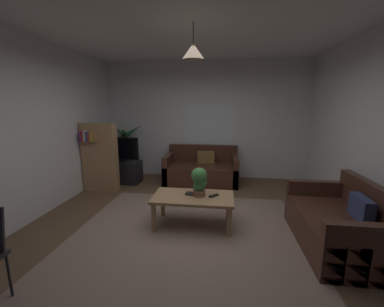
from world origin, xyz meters
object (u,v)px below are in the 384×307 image
(potted_plant_on_table, at_px, (200,181))
(remote_on_table_1, at_px, (214,196))
(couch_right_side, at_px, (340,226))
(bookshelf_corner, at_px, (100,157))
(couch_under_window, at_px, (202,171))
(coffee_table, at_px, (193,201))
(tv_stand, at_px, (121,172))
(remote_on_table_0, at_px, (198,194))
(pendant_lamp, at_px, (193,51))
(tv, at_px, (119,149))
(potted_palm_corner, at_px, (127,152))
(book_on_table_0, at_px, (191,194))

(potted_plant_on_table, bearing_deg, remote_on_table_1, -4.94)
(couch_right_side, bearing_deg, bookshelf_corner, -111.62)
(couch_right_side, xyz_separation_m, potted_plant_on_table, (-1.79, 0.34, 0.40))
(couch_under_window, relative_size, coffee_table, 1.41)
(tv_stand, bearing_deg, remote_on_table_0, -41.80)
(remote_on_table_1, height_order, pendant_lamp, pendant_lamp)
(couch_right_side, bearing_deg, potted_plant_on_table, -100.84)
(remote_on_table_1, bearing_deg, bookshelf_corner, 15.89)
(couch_right_side, distance_m, coffee_table, 1.91)
(couch_right_side, xyz_separation_m, tv, (-3.79, 2.12, 0.51))
(couch_right_side, xyz_separation_m, remote_on_table_1, (-1.58, 0.32, 0.20))
(potted_plant_on_table, xyz_separation_m, potted_palm_corner, (-2.07, 2.35, -0.08))
(book_on_table_0, height_order, remote_on_table_0, book_on_table_0)
(couch_under_window, xyz_separation_m, pendant_lamp, (0.07, -2.09, 2.16))
(potted_palm_corner, distance_m, bookshelf_corner, 1.13)
(coffee_table, relative_size, tv, 1.31)
(book_on_table_0, height_order, pendant_lamp, pendant_lamp)
(coffee_table, distance_m, tv_stand, 2.66)
(book_on_table_0, xyz_separation_m, remote_on_table_0, (0.11, 0.02, -0.00))
(remote_on_table_1, bearing_deg, tv_stand, 3.99)
(tv_stand, bearing_deg, bookshelf_corner, -108.05)
(remote_on_table_1, xyz_separation_m, tv_stand, (-2.21, 1.82, -0.22))
(remote_on_table_0, height_order, remote_on_table_1, same)
(couch_under_window, height_order, tv_stand, couch_under_window)
(remote_on_table_0, bearing_deg, couch_right_side, 110.42)
(couch_right_side, height_order, pendant_lamp, pendant_lamp)
(remote_on_table_1, relative_size, bookshelf_corner, 0.11)
(coffee_table, bearing_deg, remote_on_table_1, 4.40)
(couch_under_window, bearing_deg, bookshelf_corner, -157.99)
(coffee_table, xyz_separation_m, tv, (-1.91, 1.82, 0.39))
(tv, bearing_deg, tv_stand, 90.00)
(tv, bearing_deg, bookshelf_corner, -108.71)
(potted_palm_corner, relative_size, pendant_lamp, 2.86)
(book_on_table_0, bearing_deg, pendant_lamp, -53.83)
(bookshelf_corner, bearing_deg, remote_on_table_1, -27.59)
(remote_on_table_0, bearing_deg, potted_palm_corner, -106.41)
(potted_plant_on_table, xyz_separation_m, bookshelf_corner, (-2.19, 1.23, 0.04))
(coffee_table, distance_m, remote_on_table_1, 0.31)
(potted_palm_corner, bearing_deg, remote_on_table_0, -48.49)
(pendant_lamp, bearing_deg, coffee_table, 75.96)
(remote_on_table_0, bearing_deg, coffee_table, -13.09)
(couch_under_window, relative_size, pendant_lamp, 3.55)
(couch_right_side, relative_size, coffee_table, 1.27)
(couch_under_window, distance_m, book_on_table_0, 2.05)
(couch_under_window, bearing_deg, couch_right_side, -50.89)
(potted_plant_on_table, height_order, pendant_lamp, pendant_lamp)
(coffee_table, xyz_separation_m, book_on_table_0, (-0.04, 0.05, 0.08))
(coffee_table, xyz_separation_m, bookshelf_corner, (-2.10, 1.27, 0.33))
(tv, bearing_deg, potted_palm_corner, 97.05)
(couch_under_window, distance_m, remote_on_table_0, 2.04)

